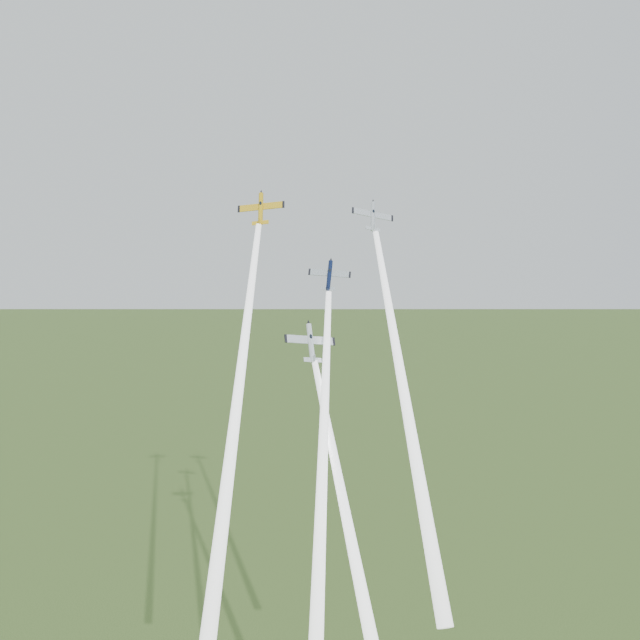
{
  "coord_description": "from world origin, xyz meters",
  "views": [
    {
      "loc": [
        7.82,
        -128.13,
        106.84
      ],
      "look_at": [
        0.0,
        -6.0,
        92.0
      ],
      "focal_mm": 45.0,
      "sensor_mm": 36.0,
      "label": 1
    }
  ],
  "objects_px": {
    "plane_silver_right": "(373,216)",
    "plane_navy": "(329,275)",
    "plane_yellow": "(261,209)",
    "plane_silver_low": "(311,343)"
  },
  "relations": [
    {
      "from": "plane_navy",
      "to": "plane_silver_right",
      "type": "bearing_deg",
      "value": 25.21
    },
    {
      "from": "plane_silver_right",
      "to": "plane_silver_low",
      "type": "xyz_separation_m",
      "value": [
        -9.53,
        -10.03,
        -19.65
      ]
    },
    {
      "from": "plane_silver_right",
      "to": "plane_navy",
      "type": "bearing_deg",
      "value": -169.77
    },
    {
      "from": "plane_silver_right",
      "to": "plane_yellow",
      "type": "bearing_deg",
      "value": 172.74
    },
    {
      "from": "plane_navy",
      "to": "plane_silver_low",
      "type": "height_order",
      "value": "plane_navy"
    },
    {
      "from": "plane_navy",
      "to": "plane_silver_low",
      "type": "relative_size",
      "value": 0.83
    },
    {
      "from": "plane_navy",
      "to": "plane_silver_low",
      "type": "xyz_separation_m",
      "value": [
        -2.53,
        -6.73,
        -10.1
      ]
    },
    {
      "from": "plane_yellow",
      "to": "plane_silver_right",
      "type": "height_order",
      "value": "plane_yellow"
    },
    {
      "from": "plane_silver_low",
      "to": "plane_navy",
      "type": "bearing_deg",
      "value": 46.83
    },
    {
      "from": "plane_silver_low",
      "to": "plane_silver_right",
      "type": "bearing_deg",
      "value": 23.91
    }
  ]
}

